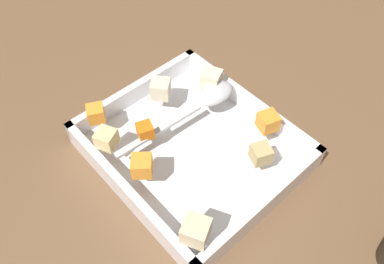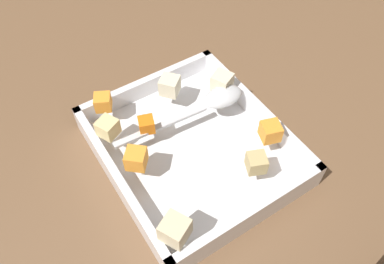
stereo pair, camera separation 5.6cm
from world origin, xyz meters
name	(u,v)px [view 1 (the left image)]	position (x,y,z in m)	size (l,w,h in m)	color
ground_plane	(182,156)	(0.00, 0.00, 0.00)	(4.00, 4.00, 0.00)	brown
baking_dish	(192,149)	(0.01, 0.01, 0.01)	(0.30, 0.26, 0.05)	silver
carrot_chunk_far_right	(142,166)	(0.01, -0.08, 0.06)	(0.03, 0.03, 0.03)	orange
carrot_chunk_mid_right	(96,113)	(-0.11, -0.07, 0.06)	(0.02, 0.02, 0.02)	orange
carrot_chunk_far_left	(268,122)	(0.07, 0.11, 0.06)	(0.03, 0.03, 0.03)	orange
carrot_chunk_mid_left	(145,131)	(-0.04, -0.04, 0.06)	(0.02, 0.02, 0.02)	orange
potato_chunk_heap_top	(211,79)	(-0.05, 0.11, 0.06)	(0.03, 0.03, 0.03)	beige
potato_chunk_front_center	(196,231)	(0.13, -0.09, 0.06)	(0.03, 0.03, 0.03)	beige
potato_chunk_near_spoon	(161,89)	(-0.09, 0.03, 0.06)	(0.03, 0.03, 0.03)	beige
potato_chunk_corner_sw	(106,139)	(-0.06, -0.09, 0.06)	(0.03, 0.03, 0.03)	#E0CC89
potato_chunk_under_handle	(261,154)	(0.10, 0.06, 0.06)	(0.03, 0.03, 0.03)	tan
serving_spoon	(209,98)	(-0.02, 0.08, 0.06)	(0.04, 0.22, 0.02)	silver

